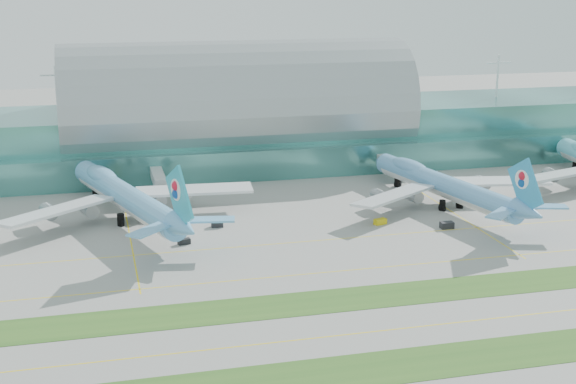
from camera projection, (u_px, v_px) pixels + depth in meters
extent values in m
plane|color=gray|center=(353.00, 303.00, 163.54)|extent=(700.00, 700.00, 0.00)
cube|color=#3D7A75|center=(237.00, 135.00, 282.69)|extent=(340.00, 42.00, 20.00)
cube|color=#3D7A75|center=(250.00, 164.00, 261.52)|extent=(340.00, 8.00, 10.00)
ellipsoid|color=#9EA5A8|center=(236.00, 107.00, 280.07)|extent=(340.00, 46.20, 16.17)
cylinder|color=white|center=(236.00, 84.00, 277.98)|extent=(0.80, 0.80, 16.00)
cube|color=#B2B7B7|center=(158.00, 176.00, 243.86)|extent=(3.50, 22.00, 3.00)
cylinder|color=black|center=(161.00, 196.00, 235.40)|extent=(1.00, 1.00, 4.00)
cube|color=#B2B7B7|center=(389.00, 163.00, 261.34)|extent=(3.50, 22.00, 3.00)
cylinder|color=black|center=(400.00, 181.00, 252.88)|extent=(1.00, 1.00, 4.00)
cube|color=#2D591E|center=(405.00, 365.00, 137.30)|extent=(420.00, 12.00, 0.08)
cube|color=#2D591E|center=(350.00, 299.00, 165.40)|extent=(420.00, 12.00, 0.08)
cube|color=yellow|center=(377.00, 331.00, 150.42)|extent=(420.00, 0.35, 0.01)
cube|color=yellow|center=(328.00, 272.00, 180.39)|extent=(420.00, 0.35, 0.01)
cube|color=yellow|center=(302.00, 242.00, 201.00)|extent=(420.00, 0.35, 0.01)
cylinder|color=#64AADD|center=(126.00, 196.00, 217.45)|extent=(27.11, 66.20, 6.74)
ellipsoid|color=#64AADD|center=(102.00, 175.00, 232.43)|extent=(12.38, 21.46, 4.80)
cone|color=#64AADD|center=(83.00, 170.00, 247.21)|extent=(8.08, 7.24, 6.74)
cone|color=#64AADD|center=(184.00, 228.00, 185.92)|extent=(9.10, 11.27, 6.40)
cube|color=silver|center=(56.00, 211.00, 205.82)|extent=(30.27, 27.19, 1.33)
cylinder|color=#999EA2|center=(69.00, 211.00, 213.72)|extent=(5.35, 6.82, 3.70)
cube|color=silver|center=(194.00, 190.00, 225.75)|extent=(33.11, 10.50, 1.33)
cylinder|color=#999EA2|center=(170.00, 195.00, 228.67)|extent=(5.35, 6.82, 3.70)
cube|color=#2CA8C4|center=(179.00, 197.00, 185.92)|extent=(5.01, 13.79, 15.67)
cylinder|color=white|center=(177.00, 190.00, 186.38)|extent=(2.53, 5.27, 5.22)
cylinder|color=black|center=(96.00, 193.00, 239.75)|extent=(1.96, 1.96, 3.26)
cylinder|color=black|center=(121.00, 220.00, 213.53)|extent=(1.96, 1.96, 3.26)
cylinder|color=black|center=(144.00, 216.00, 216.85)|extent=(1.96, 1.96, 3.26)
cylinder|color=#5E9CD0|center=(443.00, 185.00, 230.95)|extent=(18.92, 62.61, 6.26)
ellipsoid|color=#5E9CD0|center=(409.00, 167.00, 245.74)|extent=(9.71, 19.86, 4.46)
cone|color=#5E9CD0|center=(381.00, 161.00, 260.29)|extent=(7.16, 6.22, 6.26)
cone|color=#5E9CD0|center=(529.00, 213.00, 199.88)|extent=(7.68, 10.12, 5.95)
cube|color=silver|center=(394.00, 195.00, 221.67)|extent=(29.43, 23.18, 1.23)
cylinder|color=gray|center=(397.00, 196.00, 228.87)|extent=(4.50, 6.14, 3.44)
cube|color=silver|center=(498.00, 181.00, 236.92)|extent=(31.18, 12.87, 1.23)
cylinder|color=gray|center=(473.00, 186.00, 240.31)|extent=(4.50, 6.14, 3.44)
cube|color=#2E96D0|center=(525.00, 186.00, 199.98)|extent=(3.30, 13.12, 14.57)
cylinder|color=white|center=(523.00, 179.00, 200.46)|extent=(1.88, 4.93, 4.85)
cylinder|color=black|center=(397.00, 182.00, 252.86)|extent=(1.82, 1.82, 3.03)
cylinder|color=black|center=(442.00, 205.00, 227.38)|extent=(1.82, 1.82, 3.03)
cylinder|color=black|center=(460.00, 203.00, 229.92)|extent=(1.82, 1.82, 3.03)
cone|color=#63C5DB|center=(562.00, 146.00, 283.11)|extent=(6.95, 5.78, 6.54)
cube|color=silver|center=(563.00, 174.00, 244.66)|extent=(32.59, 17.05, 1.29)
cylinder|color=gray|center=(568.00, 176.00, 251.41)|extent=(4.04, 6.07, 3.59)
cylinder|color=black|center=(575.00, 166.00, 274.49)|extent=(1.90, 1.90, 3.17)
cube|color=black|center=(184.00, 241.00, 198.99)|extent=(3.33, 2.18, 1.43)
cube|color=black|center=(217.00, 224.00, 212.58)|extent=(3.25, 2.13, 1.58)
cube|color=#D8BB0C|center=(380.00, 222.00, 214.91)|extent=(3.70, 2.58, 1.54)
cube|color=black|center=(447.00, 225.00, 211.44)|extent=(3.46, 2.19, 1.74)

